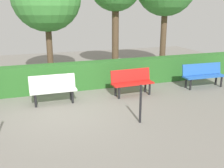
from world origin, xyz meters
TOP-DOWN VIEW (x-y plane):
  - ground_plane at (0.00, 0.00)m, footprint 20.62×20.62m
  - bench_blue at (-5.27, -0.67)m, footprint 1.62×0.51m
  - bench_red at (-2.42, -0.66)m, footprint 1.43×0.52m
  - bench_white at (0.17, -0.73)m, footprint 1.40×0.48m
  - hedge_row at (-1.20, -1.90)m, footprint 16.62×0.54m
  - railing_post_mid at (-1.74, 1.48)m, footprint 0.06×0.06m

SIDE VIEW (x-z plane):
  - ground_plane at x=0.00m, z-range 0.00..0.00m
  - bench_white at x=0.17m, z-range 0.05..0.91m
  - bench_red at x=-2.42m, z-range 0.05..0.91m
  - hedge_row at x=-1.20m, z-range 0.00..0.96m
  - bench_blue at x=-5.27m, z-range 0.05..0.91m
  - railing_post_mid at x=-1.74m, z-range 0.00..1.00m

